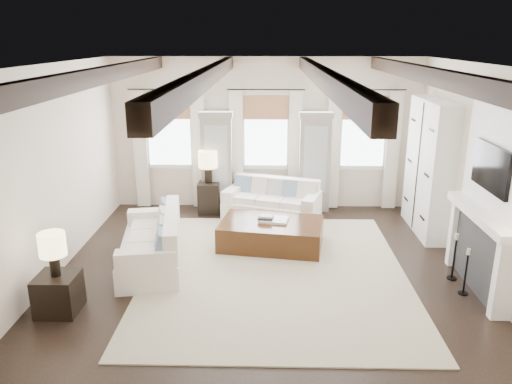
{
  "coord_description": "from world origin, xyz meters",
  "views": [
    {
      "loc": [
        0.04,
        -6.73,
        3.57
      ],
      "look_at": [
        -0.14,
        1.05,
        1.15
      ],
      "focal_mm": 35.0,
      "sensor_mm": 36.0,
      "label": 1
    }
  ],
  "objects_px": {
    "sofa_back": "(273,203)",
    "sofa_left": "(155,245)",
    "ottoman": "(271,234)",
    "side_table_back": "(209,198)",
    "side_table_front": "(59,293)"
  },
  "relations": [
    {
      "from": "sofa_back",
      "to": "sofa_left",
      "type": "distance_m",
      "value": 2.96
    },
    {
      "from": "ottoman",
      "to": "side_table_back",
      "type": "relative_size",
      "value": 2.69
    },
    {
      "from": "ottoman",
      "to": "side_table_back",
      "type": "distance_m",
      "value": 2.21
    },
    {
      "from": "side_table_back",
      "to": "ottoman",
      "type": "bearing_deg",
      "value": -53.68
    },
    {
      "from": "side_table_front",
      "to": "side_table_back",
      "type": "bearing_deg",
      "value": 68.8
    },
    {
      "from": "side_table_front",
      "to": "ottoman",
      "type": "bearing_deg",
      "value": 38.29
    },
    {
      "from": "sofa_left",
      "to": "sofa_back",
      "type": "bearing_deg",
      "value": 49.22
    },
    {
      "from": "ottoman",
      "to": "side_table_front",
      "type": "bearing_deg",
      "value": -132.63
    },
    {
      "from": "sofa_back",
      "to": "side_table_back",
      "type": "xyz_separation_m",
      "value": [
        -1.34,
        0.33,
        -0.0
      ]
    },
    {
      "from": "sofa_left",
      "to": "ottoman",
      "type": "bearing_deg",
      "value": 22.52
    },
    {
      "from": "sofa_left",
      "to": "ottoman",
      "type": "xyz_separation_m",
      "value": [
        1.9,
        0.79,
        -0.12
      ]
    },
    {
      "from": "side_table_back",
      "to": "sofa_back",
      "type": "bearing_deg",
      "value": -13.87
    },
    {
      "from": "side_table_front",
      "to": "sofa_left",
      "type": "bearing_deg",
      "value": 56.57
    },
    {
      "from": "ottoman",
      "to": "side_table_back",
      "type": "bearing_deg",
      "value": 135.39
    },
    {
      "from": "side_table_front",
      "to": "side_table_back",
      "type": "height_order",
      "value": "side_table_back"
    }
  ]
}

